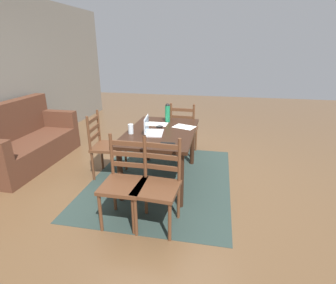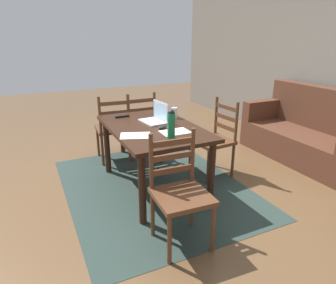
{
  "view_description": "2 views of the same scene",
  "coord_description": "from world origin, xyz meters",
  "px_view_note": "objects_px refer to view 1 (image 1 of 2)",
  "views": [
    {
      "loc": [
        -3.33,
        -0.75,
        1.83
      ],
      "look_at": [
        0.12,
        -0.07,
        0.54
      ],
      "focal_mm": 28.01,
      "sensor_mm": 36.0,
      "label": 1
    },
    {
      "loc": [
        2.93,
        -1.21,
        1.69
      ],
      "look_at": [
        0.09,
        0.14,
        0.57
      ],
      "focal_mm": 32.27,
      "sensor_mm": 36.0,
      "label": 2
    }
  ],
  "objects_px": {
    "tv_remote": "(168,144)",
    "couch": "(24,143)",
    "dining_table": "(161,138)",
    "drinking_glass": "(131,129)",
    "chair_right_near": "(184,130)",
    "laptop": "(151,129)",
    "chair_left_near": "(158,186)",
    "water_bottle": "(168,112)",
    "computer_mouse": "(159,127)",
    "chair_left_far": "(124,183)",
    "chair_far_head": "(106,146)"
  },
  "relations": [
    {
      "from": "tv_remote",
      "to": "couch",
      "type": "bearing_deg",
      "value": 73.87
    },
    {
      "from": "dining_table",
      "to": "drinking_glass",
      "type": "bearing_deg",
      "value": 118.54
    },
    {
      "from": "chair_right_near",
      "to": "laptop",
      "type": "xyz_separation_m",
      "value": [
        -1.14,
        0.28,
        0.34
      ]
    },
    {
      "from": "chair_left_near",
      "to": "water_bottle",
      "type": "distance_m",
      "value": 1.52
    },
    {
      "from": "laptop",
      "to": "computer_mouse",
      "type": "xyz_separation_m",
      "value": [
        0.28,
        -0.05,
        -0.04
      ]
    },
    {
      "from": "chair_left_far",
      "to": "drinking_glass",
      "type": "relative_size",
      "value": 7.43
    },
    {
      "from": "chair_left_far",
      "to": "chair_right_near",
      "type": "xyz_separation_m",
      "value": [
        1.99,
        -0.36,
        0.0
      ]
    },
    {
      "from": "chair_right_near",
      "to": "drinking_glass",
      "type": "bearing_deg",
      "value": 155.53
    },
    {
      "from": "chair_left_far",
      "to": "chair_right_near",
      "type": "height_order",
      "value": "same"
    },
    {
      "from": "chair_right_near",
      "to": "water_bottle",
      "type": "distance_m",
      "value": 0.71
    },
    {
      "from": "chair_right_near",
      "to": "couch",
      "type": "distance_m",
      "value": 2.65
    },
    {
      "from": "couch",
      "to": "tv_remote",
      "type": "relative_size",
      "value": 10.59
    },
    {
      "from": "chair_far_head",
      "to": "couch",
      "type": "relative_size",
      "value": 0.53
    },
    {
      "from": "computer_mouse",
      "to": "chair_left_near",
      "type": "bearing_deg",
      "value": 175.72
    },
    {
      "from": "water_bottle",
      "to": "chair_far_head",
      "type": "bearing_deg",
      "value": 119.06
    },
    {
      "from": "laptop",
      "to": "water_bottle",
      "type": "distance_m",
      "value": 0.62
    },
    {
      "from": "drinking_glass",
      "to": "computer_mouse",
      "type": "bearing_deg",
      "value": -43.0
    },
    {
      "from": "chair_right_near",
      "to": "drinking_glass",
      "type": "distance_m",
      "value": 1.35
    },
    {
      "from": "chair_far_head",
      "to": "laptop",
      "type": "distance_m",
      "value": 0.81
    },
    {
      "from": "chair_far_head",
      "to": "drinking_glass",
      "type": "relative_size",
      "value": 7.43
    },
    {
      "from": "chair_left_near",
      "to": "dining_table",
      "type": "bearing_deg",
      "value": 10.52
    },
    {
      "from": "tv_remote",
      "to": "drinking_glass",
      "type": "bearing_deg",
      "value": 59.07
    },
    {
      "from": "drinking_glass",
      "to": "tv_remote",
      "type": "height_order",
      "value": "drinking_glass"
    },
    {
      "from": "laptop",
      "to": "computer_mouse",
      "type": "distance_m",
      "value": 0.28
    },
    {
      "from": "chair_far_head",
      "to": "drinking_glass",
      "type": "xyz_separation_m",
      "value": [
        -0.19,
        -0.46,
        0.34
      ]
    },
    {
      "from": "chair_far_head",
      "to": "dining_table",
      "type": "bearing_deg",
      "value": -89.75
    },
    {
      "from": "laptop",
      "to": "drinking_glass",
      "type": "xyz_separation_m",
      "value": [
        -0.05,
        0.26,
        0.01
      ]
    },
    {
      "from": "chair_left_far",
      "to": "drinking_glass",
      "type": "distance_m",
      "value": 0.89
    },
    {
      "from": "chair_far_head",
      "to": "couch",
      "type": "height_order",
      "value": "couch"
    },
    {
      "from": "dining_table",
      "to": "computer_mouse",
      "type": "height_order",
      "value": "computer_mouse"
    },
    {
      "from": "chair_left_far",
      "to": "computer_mouse",
      "type": "height_order",
      "value": "chair_left_far"
    },
    {
      "from": "water_bottle",
      "to": "laptop",
      "type": "bearing_deg",
      "value": 169.79
    },
    {
      "from": "chair_left_near",
      "to": "drinking_glass",
      "type": "relative_size",
      "value": 7.43
    },
    {
      "from": "dining_table",
      "to": "computer_mouse",
      "type": "relative_size",
      "value": 14.11
    },
    {
      "from": "laptop",
      "to": "tv_remote",
      "type": "relative_size",
      "value": 2.01
    },
    {
      "from": "tv_remote",
      "to": "chair_left_far",
      "type": "bearing_deg",
      "value": 140.63
    },
    {
      "from": "laptop",
      "to": "couch",
      "type": "bearing_deg",
      "value": 82.93
    },
    {
      "from": "dining_table",
      "to": "chair_right_near",
      "type": "distance_m",
      "value": 1.03
    },
    {
      "from": "dining_table",
      "to": "couch",
      "type": "bearing_deg",
      "value": 86.73
    },
    {
      "from": "chair_right_near",
      "to": "water_bottle",
      "type": "xyz_separation_m",
      "value": [
        -0.54,
        0.17,
        0.43
      ]
    },
    {
      "from": "chair_left_far",
      "to": "laptop",
      "type": "height_order",
      "value": "laptop"
    },
    {
      "from": "laptop",
      "to": "water_bottle",
      "type": "xyz_separation_m",
      "value": [
        0.6,
        -0.11,
        0.09
      ]
    },
    {
      "from": "chair_left_near",
      "to": "computer_mouse",
      "type": "bearing_deg",
      "value": 11.88
    },
    {
      "from": "chair_left_near",
      "to": "laptop",
      "type": "distance_m",
      "value": 0.96
    },
    {
      "from": "couch",
      "to": "dining_table",
      "type": "bearing_deg",
      "value": -93.27
    },
    {
      "from": "drinking_glass",
      "to": "tv_remote",
      "type": "relative_size",
      "value": 0.75
    },
    {
      "from": "couch",
      "to": "water_bottle",
      "type": "distance_m",
      "value": 2.41
    },
    {
      "from": "chair_left_far",
      "to": "couch",
      "type": "bearing_deg",
      "value": 62.23
    },
    {
      "from": "chair_far_head",
      "to": "chair_left_far",
      "type": "relative_size",
      "value": 1.0
    },
    {
      "from": "water_bottle",
      "to": "couch",
      "type": "bearing_deg",
      "value": 97.96
    }
  ]
}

